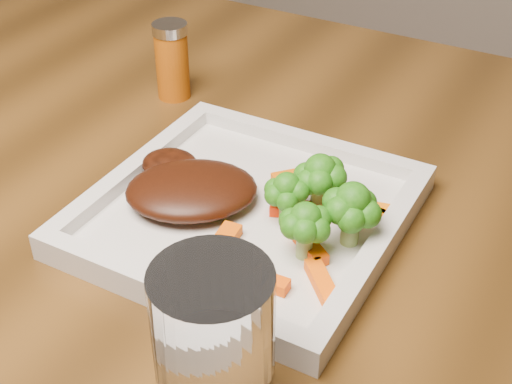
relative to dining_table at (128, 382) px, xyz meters
The scene contains 17 objects.
dining_table is the anchor object (origin of this frame).
plate 0.43m from the dining_table, ahead, with size 0.27×0.27×0.01m, color silver.
steak 0.43m from the dining_table, 14.47° to the right, with size 0.12×0.09×0.03m, color #381408.
broccoli_0 0.50m from the dining_table, ahead, with size 0.05×0.05×0.07m, color #137515, non-canonical shape.
broccoli_1 0.52m from the dining_table, ahead, with size 0.06×0.06×0.06m, color #207213, non-canonical shape.
broccoli_2 0.50m from the dining_table, 11.64° to the right, with size 0.05×0.05×0.06m, color #2F5D0F, non-canonical shape.
broccoli_3 0.48m from the dining_table, ahead, with size 0.05×0.05×0.06m, color #2E7713, non-canonical shape.
carrot_0 0.48m from the dining_table, 21.94° to the right, with size 0.05×0.01×0.01m, color #ED4C03.
carrot_1 0.51m from the dining_table, 15.62° to the right, with size 0.05×0.01×0.01m, color #FD5B04.
carrot_2 0.46m from the dining_table, 22.63° to the right, with size 0.06×0.02×0.01m, color #E35403.
carrot_3 0.50m from the dining_table, ahead, with size 0.06×0.02×0.01m, color orange.
carrot_4 0.46m from the dining_table, 10.28° to the left, with size 0.06×0.01×0.01m, color #D45903.
carrot_5 0.48m from the dining_table, ahead, with size 0.05×0.01×0.01m, color #E74A03.
carrot_6 0.47m from the dining_table, ahead, with size 0.06×0.02×0.01m, color #F52803.
spice_shaker 0.45m from the dining_table, 86.67° to the left, with size 0.04×0.04×0.09m, color #A04908.
drinking_glass 0.56m from the dining_table, 36.77° to the right, with size 0.08×0.08×0.12m, color white.
carrot_7 0.50m from the dining_table, ahead, with size 0.05×0.01×0.01m, color #F35F03.
Camera 1 is at (0.30, -0.32, 1.16)m, focal length 50.00 mm.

